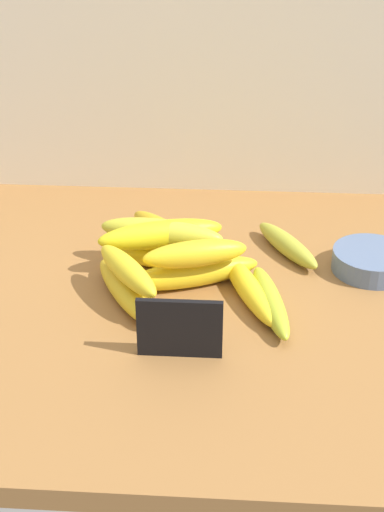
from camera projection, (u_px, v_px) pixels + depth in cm
name	position (u px, v px, depth cm)	size (l,w,h in cm)	color
counter_top	(156.00, 302.00, 107.13)	(110.00, 76.00, 3.00)	olive
back_wall	(176.00, 17.00, 124.50)	(130.00, 2.00, 70.00)	beige
chalkboard_sign	(180.00, 330.00, 91.71)	(11.00, 1.80, 8.40)	black
fruit_bowl	(372.00, 261.00, 111.61)	(12.21, 12.21, 3.33)	slate
banana_0	(248.00, 288.00, 104.60)	(20.56, 3.39, 3.39)	yellow
banana_1	(270.00, 301.00, 101.74)	(18.50, 3.22, 3.22)	#AABA2B
banana_2	(159.00, 257.00, 112.38)	(15.77, 3.63, 3.63)	yellow
banana_3	(170.00, 236.00, 117.85)	(20.77, 4.15, 4.15)	gold
banana_4	(287.00, 245.00, 116.17)	(16.30, 3.28, 3.28)	#ABAF35
banana_5	(124.00, 290.00, 103.89)	(18.34, 3.79, 3.79)	gold
banana_6	(193.00, 273.00, 107.56)	(20.64, 4.17, 4.17)	yellow
banana_7	(159.00, 234.00, 110.49)	(19.55, 4.34, 4.34)	yellow
banana_8	(128.00, 270.00, 101.47)	(15.68, 3.55, 3.55)	yellow
banana_9	(162.00, 233.00, 110.98)	(19.55, 4.29, 4.29)	gold
banana_10	(195.00, 254.00, 104.41)	(15.54, 3.99, 3.99)	yellow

